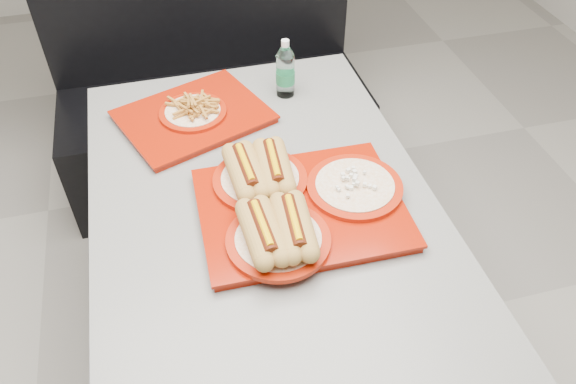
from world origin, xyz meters
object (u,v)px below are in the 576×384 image
object	(u,v)px
booth_bench	(212,93)
water_bottle	(285,72)
tray_far	(193,114)
diner_table	(267,249)
tray_near	(293,202)

from	to	relation	value
booth_bench	water_bottle	size ratio (longest dim) A/B	6.91
water_bottle	tray_far	bearing A→B (deg)	-167.80
diner_table	tray_near	distance (m)	0.22
tray_near	water_bottle	size ratio (longest dim) A/B	2.78
diner_table	booth_bench	distance (m)	1.11
booth_bench	water_bottle	bearing A→B (deg)	-72.82
diner_table	water_bottle	world-z (taller)	water_bottle
diner_table	tray_far	bearing A→B (deg)	106.59
booth_bench	diner_table	bearing A→B (deg)	-90.00
tray_near	water_bottle	bearing A→B (deg)	77.41
diner_table	tray_near	bearing A→B (deg)	-30.75
diner_table	tray_far	distance (m)	0.49
booth_bench	tray_far	xyz separation A→B (m)	(-0.13, -0.66, 0.37)
tray_near	water_bottle	world-z (taller)	water_bottle
water_bottle	diner_table	bearing A→B (deg)	-110.11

